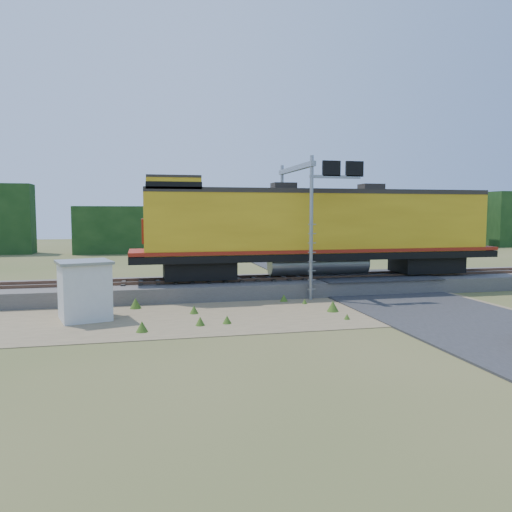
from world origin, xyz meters
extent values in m
plane|color=#475123|center=(0.00, 0.00, 0.00)|extent=(140.00, 140.00, 0.00)
cube|color=slate|center=(0.00, 6.00, 0.40)|extent=(70.00, 5.00, 0.80)
cube|color=brown|center=(0.00, 5.28, 0.88)|extent=(70.00, 0.10, 0.16)
cube|color=brown|center=(0.00, 6.72, 0.88)|extent=(70.00, 0.10, 0.16)
cube|color=#8C7754|center=(-2.00, 0.50, 0.01)|extent=(26.00, 8.00, 0.03)
cube|color=#38383A|center=(7.00, 6.00, 0.83)|extent=(7.00, 5.20, 0.06)
cube|color=#38383A|center=(7.00, 22.00, 0.04)|extent=(7.00, 24.00, 0.08)
cube|color=#143212|center=(0.00, 38.00, 3.25)|extent=(36.00, 3.00, 6.50)
cube|color=#143212|center=(40.00, 38.00, 3.00)|extent=(50.00, 3.00, 6.00)
cube|color=black|center=(-3.14, 6.00, 1.44)|extent=(3.87, 2.47, 0.97)
cube|color=black|center=(10.85, 6.00, 1.44)|extent=(3.87, 2.47, 0.97)
cube|color=black|center=(3.86, 6.00, 2.12)|extent=(21.52, 3.23, 0.39)
cylinder|color=gray|center=(3.86, 6.00, 1.61)|extent=(5.92, 1.29, 1.29)
cube|color=gold|center=(3.86, 6.00, 3.98)|extent=(19.90, 3.12, 3.34)
cube|color=maroon|center=(3.86, 6.00, 2.44)|extent=(21.52, 3.28, 0.19)
cube|color=#28231E|center=(3.86, 6.00, 5.78)|extent=(19.90, 3.17, 0.26)
cube|color=gold|center=(-4.53, 6.00, 6.03)|extent=(2.80, 3.12, 0.75)
cube|color=#28231E|center=(-4.53, 6.00, 6.45)|extent=(2.80, 3.17, 0.13)
cube|color=black|center=(-4.53, 6.00, 5.97)|extent=(2.85, 3.17, 0.38)
cube|color=maroon|center=(-6.15, 6.00, 3.61)|extent=(0.11, 2.15, 1.29)
cube|color=#28231E|center=(1.71, 6.00, 6.03)|extent=(1.29, 1.08, 0.48)
cube|color=#28231E|center=(7.09, 6.00, 6.03)|extent=(1.29, 1.08, 0.48)
cube|color=silver|center=(-8.62, 0.72, 1.22)|extent=(2.41, 2.41, 2.44)
cube|color=gray|center=(-8.62, 0.72, 2.49)|extent=(2.65, 2.65, 0.12)
cylinder|color=gray|center=(2.40, 3.20, 3.76)|extent=(0.19, 0.19, 7.52)
cylinder|color=gray|center=(2.40, 8.80, 3.76)|extent=(0.19, 0.19, 7.52)
cube|color=gray|center=(2.40, 6.00, 7.09)|extent=(0.27, 6.20, 0.27)
cube|color=gray|center=(3.69, 3.20, 6.44)|extent=(2.79, 0.16, 0.16)
cube|color=black|center=(3.48, 3.20, 6.87)|extent=(0.97, 0.16, 0.81)
cube|color=black|center=(4.77, 3.20, 6.87)|extent=(0.97, 0.16, 0.81)
camera|label=1|loc=(-6.13, -21.45, 4.59)|focal=35.00mm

